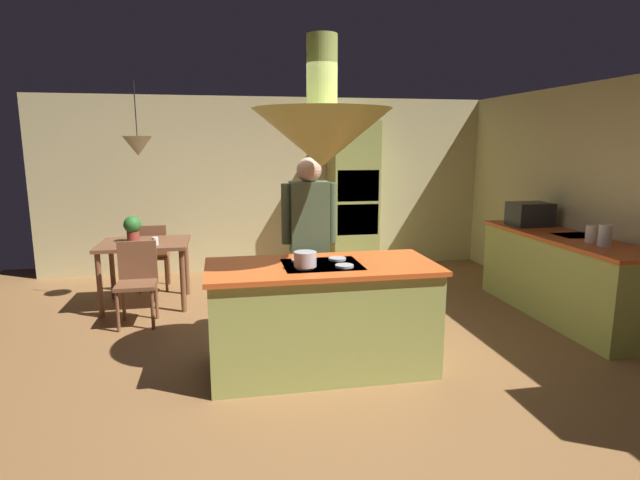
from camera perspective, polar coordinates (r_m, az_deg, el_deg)
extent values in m
plane|color=olive|center=(4.72, -0.28, -12.96)|extent=(8.16, 8.16, 0.00)
cube|color=beige|center=(7.77, -5.01, 6.12)|extent=(6.80, 0.10, 2.55)
cube|color=beige|center=(6.19, 30.02, 3.53)|extent=(0.10, 7.20, 2.55)
cube|color=#A8B259|center=(4.38, 0.20, -8.78)|extent=(1.84, 0.82, 0.87)
cube|color=#E05B23|center=(4.25, 0.20, -2.97)|extent=(1.90, 0.88, 0.04)
cube|color=black|center=(4.24, 0.20, -2.78)|extent=(0.64, 0.52, 0.01)
cylinder|color=#B2B2B7|center=(4.09, -1.65, -3.09)|extent=(0.15, 0.15, 0.02)
cylinder|color=#B2B2B7|center=(4.15, 2.72, -2.89)|extent=(0.15, 0.15, 0.02)
cylinder|color=#B2B2B7|center=(4.34, -2.20, -2.28)|extent=(0.15, 0.15, 0.02)
cylinder|color=#B2B2B7|center=(4.40, 1.93, -2.10)|extent=(0.15, 0.15, 0.02)
cube|color=#A8B259|center=(6.23, 25.24, -3.87)|extent=(0.62, 2.28, 0.87)
cube|color=#E05B23|center=(6.14, 25.58, 0.26)|extent=(0.66, 2.32, 0.04)
cube|color=#B2B2B7|center=(6.25, 26.68, -0.24)|extent=(0.48, 0.36, 0.16)
cube|color=#A8B259|center=(7.58, 3.65, 4.68)|extent=(0.66, 0.62, 2.19)
cube|color=black|center=(7.29, 4.25, 6.02)|extent=(0.60, 0.04, 0.44)
cube|color=black|center=(7.34, 4.19, 2.29)|extent=(0.60, 0.04, 0.44)
cube|color=brown|center=(6.32, -18.93, -0.39)|extent=(1.01, 0.82, 0.04)
cylinder|color=brown|center=(6.15, -23.24, -4.62)|extent=(0.06, 0.06, 0.72)
cylinder|color=brown|center=(6.02, -14.97, -4.43)|extent=(0.06, 0.06, 0.72)
cylinder|color=brown|center=(6.81, -22.03, -3.10)|extent=(0.06, 0.06, 0.72)
cylinder|color=brown|center=(6.69, -14.57, -2.88)|extent=(0.06, 0.06, 0.72)
cylinder|color=tan|center=(5.03, -2.19, -6.16)|extent=(0.14, 0.14, 0.87)
cylinder|color=tan|center=(5.06, -0.17, -6.05)|extent=(0.14, 0.14, 0.87)
cube|color=#4C6042|center=(4.88, -1.21, 2.58)|extent=(0.36, 0.22, 0.67)
cylinder|color=#4C6042|center=(4.84, -3.79, 2.90)|extent=(0.09, 0.09, 0.57)
cylinder|color=#4C6042|center=(4.92, 1.32, 3.04)|extent=(0.09, 0.09, 0.57)
sphere|color=tan|center=(4.84, -1.24, 7.76)|extent=(0.24, 0.24, 0.24)
cone|color=#A8B259|center=(4.13, 0.21, 11.27)|extent=(1.10, 1.10, 0.45)
cylinder|color=#A8B259|center=(4.16, 0.22, 18.17)|extent=(0.24, 0.24, 0.55)
cone|color=beige|center=(6.22, -19.56, 9.79)|extent=(0.32, 0.32, 0.22)
cylinder|color=black|center=(6.23, -19.81, 13.56)|extent=(0.01, 0.01, 0.60)
cube|color=brown|center=(5.71, -19.70, -4.70)|extent=(0.40, 0.40, 0.04)
cube|color=brown|center=(5.83, -19.57, -2.15)|extent=(0.40, 0.04, 0.42)
cylinder|color=brown|center=(5.64, -21.53, -7.40)|extent=(0.04, 0.04, 0.43)
cylinder|color=brown|center=(5.58, -18.07, -7.35)|extent=(0.04, 0.04, 0.43)
cylinder|color=brown|center=(5.96, -20.94, -6.40)|extent=(0.04, 0.04, 0.43)
cylinder|color=brown|center=(5.91, -17.68, -6.34)|extent=(0.04, 0.04, 0.43)
cube|color=brown|center=(7.07, -18.01, -1.68)|extent=(0.40, 0.40, 0.04)
cube|color=brown|center=(6.85, -18.29, -0.20)|extent=(0.40, 0.04, 0.42)
cylinder|color=brown|center=(7.26, -16.41, -3.09)|extent=(0.04, 0.04, 0.43)
cylinder|color=brown|center=(7.31, -19.07, -3.16)|extent=(0.04, 0.04, 0.43)
cylinder|color=brown|center=(6.94, -16.67, -3.75)|extent=(0.04, 0.04, 0.43)
cylinder|color=brown|center=(6.98, -19.45, -3.83)|extent=(0.04, 0.04, 0.43)
cylinder|color=#99382D|center=(6.38, -20.01, 0.37)|extent=(0.14, 0.14, 0.12)
sphere|color=#2D722D|center=(6.36, -20.09, 1.61)|extent=(0.20, 0.20, 0.20)
cylinder|color=white|center=(6.09, -17.82, -0.11)|extent=(0.07, 0.07, 0.09)
cylinder|color=silver|center=(5.68, 29.06, 0.46)|extent=(0.12, 0.12, 0.21)
cylinder|color=silver|center=(5.82, 27.92, 0.60)|extent=(0.12, 0.12, 0.17)
cube|color=#232326|center=(6.67, 22.25, 2.67)|extent=(0.46, 0.36, 0.28)
cylinder|color=#B2B2B7|center=(4.07, -1.65, -2.13)|extent=(0.18, 0.18, 0.12)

